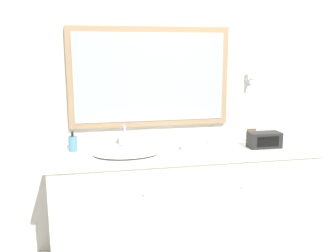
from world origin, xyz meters
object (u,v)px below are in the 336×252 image
sink_basin (127,152)px  picture_frame (251,135)px  soap_bottle (73,143)px  appliance_box (264,140)px

sink_basin → picture_frame: (1.08, 0.18, 0.04)m
soap_bottle → appliance_box: 1.51m
sink_basin → picture_frame: bearing=9.7°
sink_basin → picture_frame: size_ratio=4.50×
soap_bottle → appliance_box: size_ratio=0.62×
sink_basin → appliance_box: bearing=-1.0°
soap_bottle → picture_frame: 1.48m
sink_basin → picture_frame: 1.10m
appliance_box → soap_bottle: bearing=172.6°
sink_basin → soap_bottle: size_ratio=3.15×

